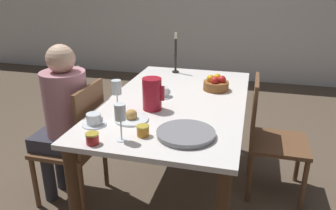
{
  "coord_description": "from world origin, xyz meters",
  "views": [
    {
      "loc": [
        0.49,
        -2.11,
        1.57
      ],
      "look_at": [
        0.0,
        -0.25,
        0.81
      ],
      "focal_mm": 35.0,
      "sensor_mm": 36.0,
      "label": 1
    }
  ],
  "objects_px": {
    "chair_person_side": "(77,141)",
    "teacup_near_person": "(94,120)",
    "jam_jar_red": "(92,138)",
    "serving_tray": "(186,134)",
    "jam_jar_amber": "(143,130)",
    "wine_glass_juice": "(120,114)",
    "fruit_bowl": "(216,84)",
    "bread_plate": "(131,117)",
    "person_seated": "(63,113)",
    "red_pitcher": "(152,94)",
    "wine_glass_water": "(117,89)",
    "teacup_across": "(163,93)",
    "chair_opposite": "(269,135)",
    "candlestick_tall": "(176,57)"
  },
  "relations": [
    {
      "from": "chair_person_side",
      "to": "jam_jar_amber",
      "type": "bearing_deg",
      "value": -118.14
    },
    {
      "from": "wine_glass_juice",
      "to": "person_seated",
      "type": "bearing_deg",
      "value": 146.05
    },
    {
      "from": "teacup_near_person",
      "to": "serving_tray",
      "type": "relative_size",
      "value": 0.45
    },
    {
      "from": "red_pitcher",
      "to": "chair_opposite",
      "type": "bearing_deg",
      "value": 27.26
    },
    {
      "from": "teacup_across",
      "to": "fruit_bowl",
      "type": "relative_size",
      "value": 0.75
    },
    {
      "from": "jam_jar_red",
      "to": "bread_plate",
      "type": "bearing_deg",
      "value": 75.13
    },
    {
      "from": "wine_glass_juice",
      "to": "candlestick_tall",
      "type": "distance_m",
      "value": 1.35
    },
    {
      "from": "chair_opposite",
      "to": "teacup_near_person",
      "type": "relative_size",
      "value": 6.19
    },
    {
      "from": "bread_plate",
      "to": "jam_jar_red",
      "type": "height_order",
      "value": "bread_plate"
    },
    {
      "from": "serving_tray",
      "to": "jam_jar_amber",
      "type": "height_order",
      "value": "jam_jar_amber"
    },
    {
      "from": "fruit_bowl",
      "to": "candlestick_tall",
      "type": "height_order",
      "value": "candlestick_tall"
    },
    {
      "from": "serving_tray",
      "to": "bread_plate",
      "type": "distance_m",
      "value": 0.38
    },
    {
      "from": "teacup_near_person",
      "to": "fruit_bowl",
      "type": "relative_size",
      "value": 0.75
    },
    {
      "from": "person_seated",
      "to": "jam_jar_red",
      "type": "relative_size",
      "value": 16.44
    },
    {
      "from": "serving_tray",
      "to": "jam_jar_amber",
      "type": "bearing_deg",
      "value": -166.48
    },
    {
      "from": "wine_glass_juice",
      "to": "serving_tray",
      "type": "xyz_separation_m",
      "value": [
        0.32,
        0.13,
        -0.13
      ]
    },
    {
      "from": "bread_plate",
      "to": "red_pitcher",
      "type": "bearing_deg",
      "value": 71.06
    },
    {
      "from": "wine_glass_juice",
      "to": "serving_tray",
      "type": "distance_m",
      "value": 0.37
    },
    {
      "from": "chair_opposite",
      "to": "wine_glass_water",
      "type": "relative_size",
      "value": 4.2
    },
    {
      "from": "person_seated",
      "to": "fruit_bowl",
      "type": "relative_size",
      "value": 6.05
    },
    {
      "from": "candlestick_tall",
      "to": "serving_tray",
      "type": "bearing_deg",
      "value": -73.97
    },
    {
      "from": "teacup_across",
      "to": "serving_tray",
      "type": "height_order",
      "value": "teacup_across"
    },
    {
      "from": "red_pitcher",
      "to": "bread_plate",
      "type": "distance_m",
      "value": 0.23
    },
    {
      "from": "person_seated",
      "to": "chair_person_side",
      "type": "bearing_deg",
      "value": -92.91
    },
    {
      "from": "wine_glass_water",
      "to": "wine_glass_juice",
      "type": "relative_size",
      "value": 1.04
    },
    {
      "from": "red_pitcher",
      "to": "jam_jar_amber",
      "type": "distance_m",
      "value": 0.39
    },
    {
      "from": "person_seated",
      "to": "wine_glass_water",
      "type": "distance_m",
      "value": 0.5
    },
    {
      "from": "red_pitcher",
      "to": "teacup_near_person",
      "type": "height_order",
      "value": "red_pitcher"
    },
    {
      "from": "chair_person_side",
      "to": "wine_glass_water",
      "type": "relative_size",
      "value": 4.2
    },
    {
      "from": "wine_glass_juice",
      "to": "teacup_near_person",
      "type": "bearing_deg",
      "value": 148.68
    },
    {
      "from": "chair_person_side",
      "to": "jam_jar_amber",
      "type": "distance_m",
      "value": 0.77
    },
    {
      "from": "chair_person_side",
      "to": "jam_jar_red",
      "type": "relative_size",
      "value": 12.67
    },
    {
      "from": "chair_person_side",
      "to": "candlestick_tall",
      "type": "distance_m",
      "value": 1.14
    },
    {
      "from": "person_seated",
      "to": "jam_jar_amber",
      "type": "relative_size",
      "value": 16.44
    },
    {
      "from": "wine_glass_juice",
      "to": "teacup_near_person",
      "type": "xyz_separation_m",
      "value": [
        -0.23,
        0.14,
        -0.12
      ]
    },
    {
      "from": "wine_glass_water",
      "to": "teacup_across",
      "type": "bearing_deg",
      "value": 60.88
    },
    {
      "from": "chair_opposite",
      "to": "chair_person_side",
      "type": "bearing_deg",
      "value": -71.19
    },
    {
      "from": "red_pitcher",
      "to": "chair_person_side",
      "type": "bearing_deg",
      "value": -174.62
    },
    {
      "from": "wine_glass_water",
      "to": "teacup_across",
      "type": "xyz_separation_m",
      "value": [
        0.2,
        0.36,
        -0.13
      ]
    },
    {
      "from": "person_seated",
      "to": "wine_glass_juice",
      "type": "xyz_separation_m",
      "value": [
        0.61,
        -0.41,
        0.22
      ]
    },
    {
      "from": "wine_glass_juice",
      "to": "red_pitcher",
      "type": "bearing_deg",
      "value": 86.52
    },
    {
      "from": "bread_plate",
      "to": "candlestick_tall",
      "type": "xyz_separation_m",
      "value": [
        0.01,
        1.09,
        0.12
      ]
    },
    {
      "from": "person_seated",
      "to": "red_pitcher",
      "type": "height_order",
      "value": "person_seated"
    },
    {
      "from": "teacup_across",
      "to": "bread_plate",
      "type": "distance_m",
      "value": 0.46
    },
    {
      "from": "chair_person_side",
      "to": "wine_glass_juice",
      "type": "bearing_deg",
      "value": -127.91
    },
    {
      "from": "chair_person_side",
      "to": "teacup_near_person",
      "type": "height_order",
      "value": "chair_person_side"
    },
    {
      "from": "jam_jar_amber",
      "to": "jam_jar_red",
      "type": "xyz_separation_m",
      "value": [
        -0.22,
        -0.15,
        0.0
      ]
    },
    {
      "from": "chair_person_side",
      "to": "fruit_bowl",
      "type": "bearing_deg",
      "value": -58.74
    },
    {
      "from": "wine_glass_water",
      "to": "jam_jar_red",
      "type": "relative_size",
      "value": 3.01
    },
    {
      "from": "chair_opposite",
      "to": "teacup_across",
      "type": "height_order",
      "value": "chair_opposite"
    }
  ]
}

